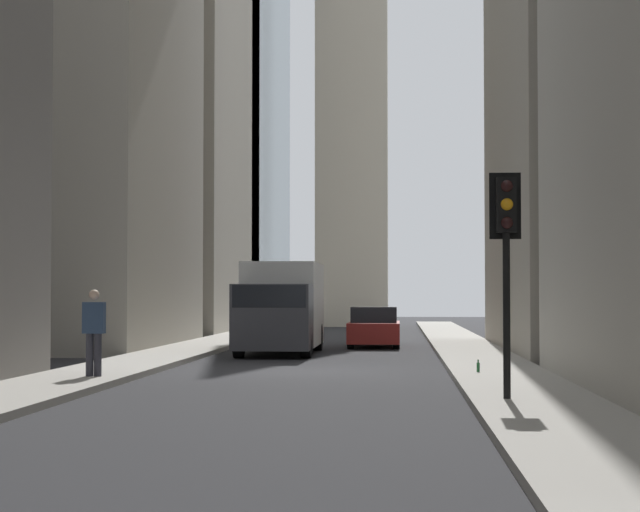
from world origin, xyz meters
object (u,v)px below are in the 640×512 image
sedan_red (374,328)px  pedestrian (94,329)px  delivery_truck (281,307)px  traffic_light_foreground (506,232)px  discarded_bottle (478,367)px

sedan_red → pedestrian: pedestrian is taller
delivery_truck → sedan_red: size_ratio=1.50×
traffic_light_foreground → discarded_bottle: 6.89m
discarded_bottle → sedan_red: bearing=10.1°
sedan_red → delivery_truck: bearing=149.9°
delivery_truck → traffic_light_foreground: traffic_light_foreground is taller
sedan_red → traffic_light_foreground: 21.25m
delivery_truck → pedestrian: 11.99m
sedan_red → discarded_bottle: (-14.60, -2.59, -0.42)m
sedan_red → pedestrian: 17.40m
traffic_light_foreground → delivery_truck: bearing=18.5°
delivery_truck → sedan_red: 5.64m
delivery_truck → traffic_light_foreground: bearing=-161.5°
pedestrian → discarded_bottle: bearing=-76.7°
sedan_red → traffic_light_foreground: size_ratio=1.16×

